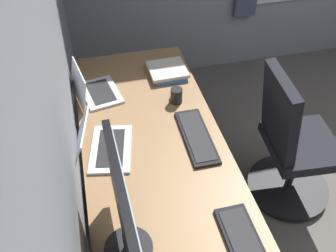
{
  "coord_description": "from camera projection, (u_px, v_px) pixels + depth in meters",
  "views": [
    {
      "loc": [
        -0.86,
        2.07,
        2.12
      ],
      "look_at": [
        0.35,
        1.77,
        0.95
      ],
      "focal_mm": 39.23,
      "sensor_mm": 36.0,
      "label": 1
    }
  ],
  "objects": [
    {
      "name": "office_chair",
      "position": [
        291.0,
        146.0,
        2.29
      ],
      "size": [
        0.56,
        0.57,
        0.97
      ],
      "color": "black",
      "rests_on": "ground"
    },
    {
      "name": "desk",
      "position": [
        159.0,
        167.0,
        1.89
      ],
      "size": [
        2.05,
        0.75,
        0.73
      ],
      "color": "#936D47",
      "rests_on": "ground"
    },
    {
      "name": "keyboard_spare",
      "position": [
        197.0,
        136.0,
        1.95
      ],
      "size": [
        0.42,
        0.14,
        0.02
      ],
      "color": "black",
      "rests_on": "desk"
    },
    {
      "name": "laptop_left",
      "position": [
        92.0,
        89.0,
        2.19
      ],
      "size": [
        0.33,
        0.3,
        0.21
      ],
      "color": "silver",
      "rests_on": "desk"
    },
    {
      "name": "book_stack_near",
      "position": [
        168.0,
        71.0,
        2.37
      ],
      "size": [
        0.24,
        0.24,
        0.05
      ],
      "color": "#38669E",
      "rests_on": "desk"
    },
    {
      "name": "keyboard_main",
      "position": [
        247.0,
        250.0,
        1.48
      ],
      "size": [
        0.42,
        0.14,
        0.02
      ],
      "color": "black",
      "rests_on": "desk"
    },
    {
      "name": "monitor_primary",
      "position": [
        124.0,
        212.0,
        1.31
      ],
      "size": [
        0.57,
        0.2,
        0.46
      ],
      "color": "black",
      "rests_on": "desk"
    },
    {
      "name": "wall_back",
      "position": [
        40.0,
        145.0,
        1.14
      ],
      "size": [
        4.81,
        0.1,
        2.6
      ],
      "primitive_type": "cube",
      "color": "#8C939E",
      "rests_on": "ground"
    },
    {
      "name": "coffee_mug",
      "position": [
        176.0,
        95.0,
        2.15
      ],
      "size": [
        0.11,
        0.07,
        0.09
      ],
      "color": "black",
      "rests_on": "desk"
    },
    {
      "name": "laptop_leftmost",
      "position": [
        99.0,
        144.0,
        1.87
      ],
      "size": [
        0.38,
        0.34,
        0.2
      ],
      "color": "silver",
      "rests_on": "desk"
    },
    {
      "name": "drawer_pedestal",
      "position": [
        161.0,
        229.0,
        1.99
      ],
      "size": [
        0.4,
        0.51,
        0.69
      ],
      "color": "#936D47",
      "rests_on": "ground"
    }
  ]
}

